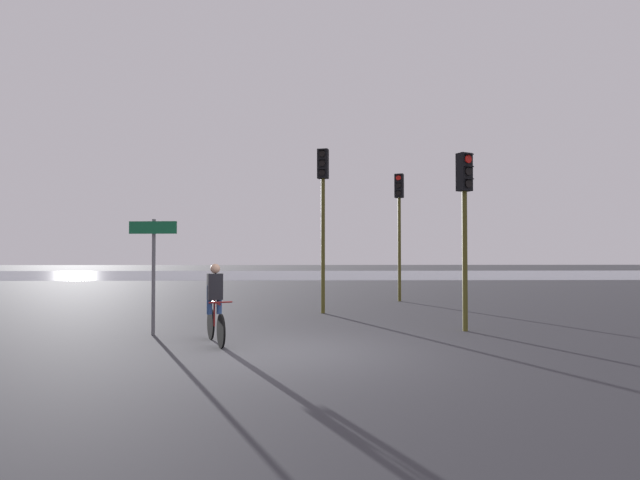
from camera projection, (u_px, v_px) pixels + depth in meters
The scene contains 7 objects.
ground_plane at pixel (299, 353), 9.19m from camera, with size 120.00×120.00×0.00m, color #333338.
water_strip at pixel (306, 275), 40.14m from camera, with size 80.00×16.00×0.01m, color slate.
traffic_light_near_right at pixel (465, 207), 11.77m from camera, with size 0.39×0.41×4.20m.
traffic_light_center at pixel (323, 200), 15.16m from camera, with size 0.37×0.39×4.99m.
traffic_light_far_right at pixel (399, 213), 18.79m from camera, with size 0.39×0.41×4.80m.
direction_sign_post at pixel (153, 259), 11.19m from camera, with size 1.10×0.17×2.60m.
cyclist at pixel (215, 303), 10.20m from camera, with size 0.73×1.60×1.62m.
Camera 1 is at (0.17, -9.24, 1.87)m, focal length 28.00 mm.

